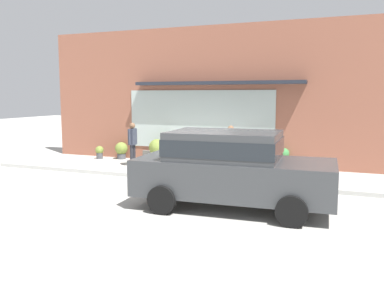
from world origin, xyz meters
TOP-DOWN VIEW (x-y plane):
  - ground_plane at (0.00, 0.00)m, footprint 60.00×60.00m
  - curb_strip at (0.00, -0.20)m, footprint 14.00×0.24m
  - storefront at (-0.01, 3.19)m, footprint 14.00×0.81m
  - fire_hydrant at (0.22, 1.15)m, footprint 0.42×0.39m
  - pedestrian_with_handbag at (0.89, 1.60)m, footprint 0.48×0.53m
  - pedestrian_passerby at (-2.67, 1.49)m, footprint 0.21×0.49m
  - parked_car_dark_gray at (2.04, -2.46)m, footprint 4.41×2.21m
  - potted_plant_corner_tall at (-3.89, 2.73)m, footprint 0.50×0.50m
  - potted_plant_doorstep at (-4.73, 2.46)m, footprint 0.33×0.33m
  - potted_plant_trailing_edge at (2.43, 2.94)m, footprint 0.37×0.37m
  - potted_plant_near_hydrant at (-2.22, 2.52)m, footprint 0.62×0.62m
  - potted_plant_window_right at (0.17, 2.62)m, footprint 0.51×0.51m
  - potted_plant_low_front at (-0.83, 2.79)m, footprint 0.49×0.49m

SIDE VIEW (x-z plane):
  - ground_plane at x=0.00m, z-range 0.00..0.00m
  - curb_strip at x=0.00m, z-range 0.00..0.12m
  - potted_plant_doorstep at x=-4.73m, z-range 0.03..0.54m
  - potted_plant_window_right at x=0.17m, z-range 0.01..0.71m
  - potted_plant_corner_tall at x=-3.89m, z-range 0.03..0.70m
  - potted_plant_trailing_edge at x=2.43m, z-range 0.06..0.77m
  - fire_hydrant at x=0.22m, z-range 0.00..0.93m
  - potted_plant_near_hydrant at x=-2.22m, z-range 0.05..0.93m
  - potted_plant_low_front at x=-0.83m, z-range -0.02..1.27m
  - pedestrian_with_handbag at x=0.89m, z-range 0.11..1.65m
  - pedestrian_passerby at x=-2.67m, z-range 0.13..1.67m
  - parked_car_dark_gray at x=2.04m, z-range 0.10..1.82m
  - storefront at x=-0.01m, z-range -0.04..4.97m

